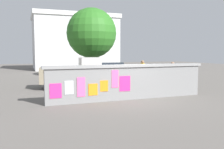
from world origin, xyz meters
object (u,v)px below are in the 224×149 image
Objects in this scene: tree_roadside at (92,33)px; motorcycle at (136,80)px; bicycle_near at (103,88)px; person_walking at (172,73)px; person_bystander at (142,70)px; auto_rickshaw_truck at (74,73)px; car_parked at (110,71)px.

motorcycle is at bearing -81.88° from tree_roadside.
bicycle_near reaches higher than motorcycle.
person_walking and person_bystander have the same top height.
auto_rickshaw_truck is 3.84m from motorcycle.
tree_roadside is (-0.77, 2.53, 3.05)m from car_parked.
auto_rickshaw_truck reaches higher than motorcycle.
bicycle_near is 4.30m from person_walking.
person_bystander is 0.27× the size of tree_roadside.
person_bystander is 6.38m from tree_roadside.
tree_roadside reaches higher than person_walking.
car_parked is 6.50m from bicycle_near.
motorcycle is at bearing -87.56° from car_parked.
car_parked is at bearing -73.00° from tree_roadside.
person_bystander is at bearing 2.54° from auto_rickshaw_truck.
bicycle_near is at bearing -113.58° from car_parked.
person_walking is (1.48, -1.71, 0.52)m from motorcycle.
car_parked reaches higher than motorcycle.
motorcycle is 0.32× the size of tree_roadside.
tree_roadside is (2.70, 5.55, 2.88)m from auto_rickshaw_truck.
tree_roadside is at bearing 107.00° from car_parked.
person_walking is at bearing -49.18° from motorcycle.
motorcycle is at bearing -130.92° from person_bystander.
auto_rickshaw_truck is 0.98× the size of car_parked.
bicycle_near is at bearing -178.52° from person_walking.
person_walking is (4.25, 0.11, 0.62)m from bicycle_near.
motorcycle is (3.65, -1.11, -0.44)m from auto_rickshaw_truck.
car_parked is 2.03× the size of motorcycle.
person_bystander is at bearing -64.81° from car_parked.
auto_rickshaw_truck is at bearing -115.94° from tree_roadside.
person_bystander is at bearing 49.08° from motorcycle.
person_walking is at bearing -83.72° from person_bystander.
auto_rickshaw_truck is 2.20× the size of bicycle_near.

